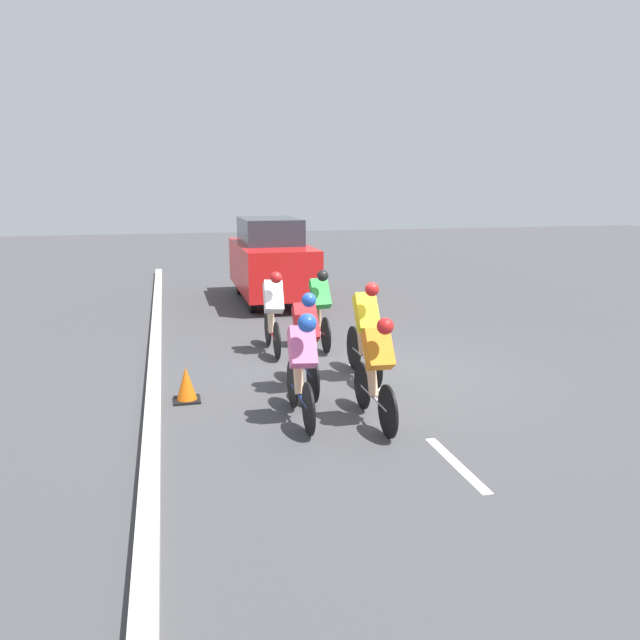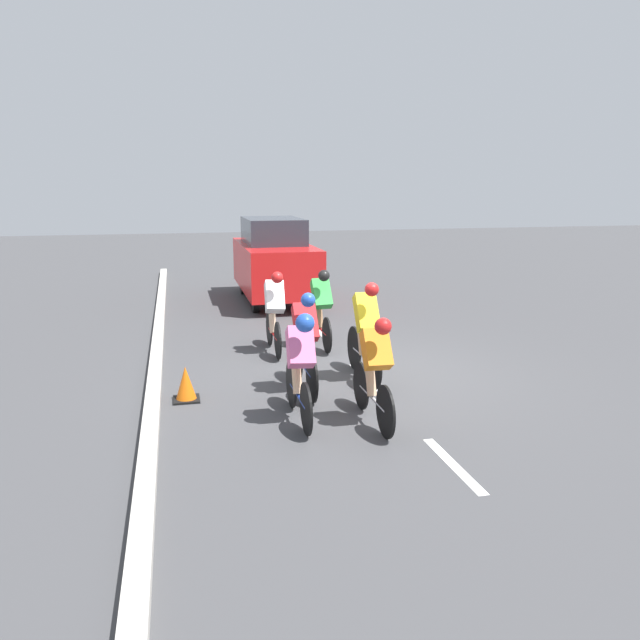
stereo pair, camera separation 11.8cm
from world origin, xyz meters
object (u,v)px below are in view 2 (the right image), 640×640
object	(u,v)px
traffic_cone	(186,384)
cyclist_pink	(300,363)
cyclist_yellow	(366,329)
cyclist_green	(321,307)
cyclist_orange	(375,368)
cyclist_red	(305,340)
support_car	(274,260)
cyclist_white	(274,310)

from	to	relation	value
traffic_cone	cyclist_pink	bearing A→B (deg)	140.22
cyclist_yellow	traffic_cone	distance (m)	2.78
cyclist_yellow	cyclist_green	distance (m)	2.07
cyclist_orange	traffic_cone	xyz separation A→B (m)	(2.28, -1.44, -0.51)
cyclist_orange	cyclist_pink	distance (m)	0.93
cyclist_orange	cyclist_red	bearing A→B (deg)	-67.65
cyclist_green	support_car	distance (m)	4.82
cyclist_yellow	cyclist_red	distance (m)	1.06
cyclist_orange	traffic_cone	size ratio (longest dim) A/B	3.36
cyclist_orange	cyclist_yellow	bearing A→B (deg)	-103.43
cyclist_white	cyclist_pink	xyz separation A→B (m)	(0.21, 3.36, -0.00)
cyclist_white	cyclist_yellow	bearing A→B (deg)	120.39
cyclist_pink	cyclist_red	size ratio (longest dim) A/B	0.93
cyclist_pink	support_car	world-z (taller)	support_car
cyclist_orange	cyclist_green	bearing A→B (deg)	-93.25
cyclist_yellow	cyclist_pink	distance (m)	1.98
support_car	cyclist_red	bearing A→B (deg)	84.38
cyclist_white	support_car	world-z (taller)	support_car
cyclist_white	cyclist_pink	distance (m)	3.36
cyclist_yellow	support_car	world-z (taller)	support_car
cyclist_yellow	cyclist_orange	bearing A→B (deg)	76.57
cyclist_white	support_car	bearing A→B (deg)	-99.10
support_car	cyclist_yellow	bearing A→B (deg)	92.49
cyclist_green	traffic_cone	distance (m)	3.50
cyclist_yellow	cyclist_white	xyz separation A→B (m)	(1.10, -1.88, -0.02)
cyclist_white	cyclist_orange	bearing A→B (deg)	100.59
cyclist_orange	support_car	world-z (taller)	support_car
cyclist_white	cyclist_green	size ratio (longest dim) A/B	0.99
cyclist_pink	traffic_cone	size ratio (longest dim) A/B	3.31
traffic_cone	cyclist_green	bearing A→B (deg)	-136.28
cyclist_yellow	support_car	bearing A→B (deg)	-87.51
cyclist_orange	cyclist_red	distance (m)	1.55
cyclist_white	support_car	distance (m)	5.07
cyclist_yellow	cyclist_red	xyz separation A→B (m)	(1.01, 0.33, -0.03)
cyclist_red	support_car	distance (m)	7.25
cyclist_yellow	cyclist_pink	bearing A→B (deg)	48.55
cyclist_orange	cyclist_white	world-z (taller)	cyclist_white
cyclist_white	cyclist_pink	world-z (taller)	cyclist_white
cyclist_green	cyclist_orange	bearing A→B (deg)	86.75
cyclist_green	cyclist_pink	bearing A→B (deg)	72.68
cyclist_green	traffic_cone	world-z (taller)	cyclist_green
cyclist_orange	traffic_cone	bearing A→B (deg)	-32.20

